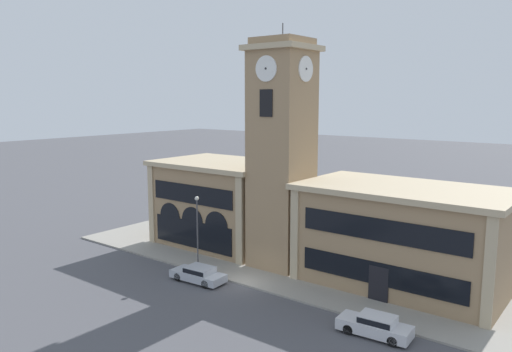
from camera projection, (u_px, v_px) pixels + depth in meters
The scene contains 8 objects.
ground_plane at pixel (239, 285), 39.68m from camera, with size 300.00×300.00×0.00m, color #4C4C51.
sidewalk_kerb at pixel (289, 261), 45.18m from camera, with size 43.67×14.10×0.15m.
clock_tower at pixel (282, 155), 42.67m from camera, with size 5.18×5.18×20.83m.
town_hall_left_wing at pixel (222, 203), 50.35m from camera, with size 12.97×9.27×8.49m.
town_hall_right_wing at pixel (403, 236), 38.99m from camera, with size 16.00×9.27×7.97m.
parked_car_near at pixel (199, 274), 40.26m from camera, with size 4.75×2.18×1.27m.
parked_car_mid at pixel (375, 325), 31.02m from camera, with size 4.67×2.02×1.38m.
street_lamp at pixel (197, 223), 42.19m from camera, with size 0.36×0.36×6.40m.
Camera 1 is at (24.23, -29.15, 14.64)m, focal length 35.00 mm.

